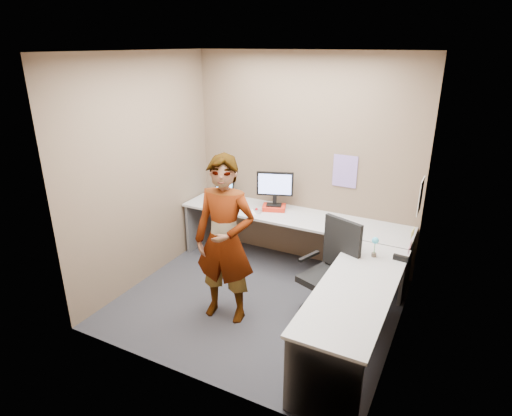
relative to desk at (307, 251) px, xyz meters
The scene contains 21 objects.
ground 0.83m from the desk, 138.54° to the right, with size 3.00×3.00×0.00m, color #232328.
wall_back 1.27m from the desk, 115.54° to the left, with size 3.00×3.00×0.00m, color brown.
wall_right 1.36m from the desk, 19.95° to the right, with size 2.70×2.70×0.00m, color brown.
wall_left 2.12m from the desk, 168.73° to the right, with size 2.70×2.70×0.00m, color brown.
ceiling 2.19m from the desk, 138.54° to the right, with size 3.00×3.00×0.00m, color white.
desk is the anchor object (origin of this frame).
paper_ream 0.99m from the desk, 137.89° to the left, with size 0.30×0.22×0.06m, color red.
monitor 1.09m from the desk, 137.15° to the left, with size 0.46×0.21×0.45m.
laptop 1.75m from the desk, 155.28° to the left, with size 0.40×0.36×0.24m.
trackball_mouse 1.00m from the desk, 152.50° to the left, with size 0.12×0.08×0.07m.
origami 1.02m from the desk, 155.63° to the left, with size 0.10×0.10×0.06m, color white.
stapler 1.02m from the desk, ahead, with size 0.15×0.04×0.06m, color black.
flower 0.80m from the desk, ahead, with size 0.07×0.07×0.22m.
calendar_purple 1.15m from the desk, 82.85° to the left, with size 0.30×0.01×0.40m, color #846BB7.
calendar_white 1.35m from the desk, 26.02° to the left, with size 0.01×0.28×0.38m, color white.
sticky_note_a 1.13m from the desk, ahead, with size 0.01×0.07×0.07m, color #F2E059.
sticky_note_b 1.10m from the desk, 11.49° to the left, with size 0.01×0.07×0.07m, color pink.
sticky_note_c 1.08m from the desk, ahead, with size 0.01×0.07×0.07m, color pink.
sticky_note_d 1.15m from the desk, 16.61° to the left, with size 0.01×0.07×0.07m, color #F2E059.
office_chair 0.46m from the desk, 34.88° to the right, with size 0.62×0.61×1.07m.
person 1.01m from the desk, 130.73° to the right, with size 0.65×0.43×1.78m, color #999399.
Camera 1 is at (1.89, -3.70, 2.77)m, focal length 30.00 mm.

